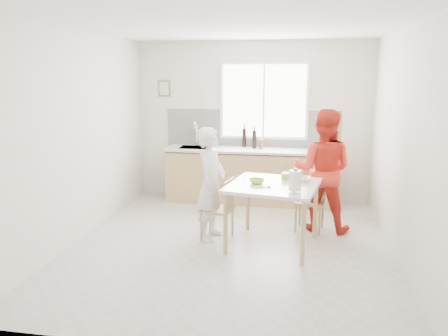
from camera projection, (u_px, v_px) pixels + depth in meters
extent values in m
plane|color=#B7B7B2|center=(231.00, 244.00, 5.63)|extent=(4.50, 4.50, 0.00)
plane|color=silver|center=(252.00, 121.00, 7.51)|extent=(4.00, 0.00, 4.00)
plane|color=silver|center=(184.00, 186.00, 3.18)|extent=(4.00, 0.00, 4.00)
plane|color=silver|center=(80.00, 137.00, 5.68)|extent=(0.00, 4.50, 4.50)
plane|color=silver|center=(404.00, 145.00, 5.01)|extent=(0.00, 4.50, 4.50)
plane|color=white|center=(232.00, 25.00, 5.06)|extent=(4.50, 4.50, 0.00)
cube|color=white|center=(264.00, 101.00, 7.39)|extent=(1.50, 0.03, 1.30)
cube|color=white|center=(264.00, 101.00, 7.37)|extent=(1.40, 0.02, 1.20)
cube|color=white|center=(264.00, 101.00, 7.36)|extent=(0.03, 0.03, 1.20)
cube|color=white|center=(252.00, 129.00, 7.52)|extent=(3.00, 0.02, 0.65)
cube|color=#49873D|center=(164.00, 88.00, 7.64)|extent=(0.22, 0.02, 0.28)
cube|color=beige|center=(164.00, 88.00, 7.63)|extent=(0.16, 0.01, 0.22)
cube|color=tan|center=(249.00, 177.00, 7.41)|extent=(2.80, 0.60, 0.86)
cube|color=#3F3326|center=(249.00, 199.00, 7.49)|extent=(2.80, 0.54, 0.10)
cube|color=silver|center=(250.00, 150.00, 7.31)|extent=(2.84, 0.64, 0.04)
cube|color=#A5A5AA|center=(195.00, 148.00, 7.47)|extent=(0.50, 0.40, 0.03)
cylinder|color=silver|center=(197.00, 136.00, 7.59)|extent=(0.02, 0.02, 0.36)
torus|color=silver|center=(195.00, 126.00, 7.48)|extent=(0.02, 0.18, 0.18)
cube|color=silver|center=(273.00, 186.00, 5.41)|extent=(1.23, 1.23, 0.04)
cylinder|color=tan|center=(225.00, 225.00, 5.22)|extent=(0.05, 0.05, 0.75)
cylinder|color=tan|center=(248.00, 204.00, 6.08)|extent=(0.05, 0.05, 0.75)
cylinder|color=tan|center=(303.00, 235.00, 4.92)|extent=(0.05, 0.05, 0.75)
cylinder|color=tan|center=(315.00, 211.00, 5.77)|extent=(0.05, 0.05, 0.75)
cube|color=tan|center=(217.00, 209.00, 5.74)|extent=(0.44, 0.44, 0.04)
cube|color=tan|center=(229.00, 195.00, 5.64)|extent=(0.09, 0.36, 0.40)
cylinder|color=tan|center=(210.00, 219.00, 5.99)|extent=(0.03, 0.03, 0.39)
cylinder|color=tan|center=(201.00, 227.00, 5.69)|extent=(0.03, 0.03, 0.39)
cylinder|color=tan|center=(233.00, 222.00, 5.88)|extent=(0.03, 0.03, 0.39)
cylinder|color=tan|center=(224.00, 230.00, 5.58)|extent=(0.03, 0.03, 0.39)
cube|color=tan|center=(310.00, 202.00, 6.07)|extent=(0.44, 0.44, 0.04)
cube|color=tan|center=(312.00, 184.00, 6.18)|extent=(0.36, 0.09, 0.40)
cylinder|color=tan|center=(295.00, 219.00, 6.01)|extent=(0.03, 0.03, 0.39)
cylinder|color=tan|center=(319.00, 221.00, 5.91)|extent=(0.03, 0.03, 0.39)
cylinder|color=tan|center=(300.00, 212.00, 6.32)|extent=(0.03, 0.03, 0.39)
cylinder|color=tan|center=(323.00, 214.00, 6.21)|extent=(0.03, 0.03, 0.39)
imported|color=white|center=(211.00, 184.00, 5.70)|extent=(0.44, 0.60, 1.49)
imported|color=red|center=(322.00, 170.00, 6.01)|extent=(0.92, 0.77, 1.70)
imported|color=#9CD531|center=(257.00, 181.00, 5.42)|extent=(0.21, 0.21, 0.06)
imported|color=white|center=(301.00, 179.00, 5.53)|extent=(0.28, 0.28, 0.06)
cylinder|color=white|center=(295.00, 180.00, 5.01)|extent=(0.15, 0.15, 0.23)
cylinder|color=blue|center=(296.00, 170.00, 4.99)|extent=(0.05, 0.05, 0.03)
torus|color=white|center=(302.00, 179.00, 5.00)|extent=(0.11, 0.04, 0.11)
cube|color=#91BF2C|center=(286.00, 176.00, 5.62)|extent=(0.12, 0.12, 0.09)
cylinder|color=#A5A5AA|center=(263.00, 187.00, 5.23)|extent=(0.16, 0.04, 0.01)
cube|color=#91D831|center=(324.00, 152.00, 7.00)|extent=(0.42, 0.36, 0.01)
cylinder|color=black|center=(244.00, 138.00, 7.45)|extent=(0.07, 0.07, 0.32)
cylinder|color=black|center=(254.00, 139.00, 7.33)|extent=(0.07, 0.07, 0.30)
cylinder|color=brown|center=(261.00, 144.00, 7.30)|extent=(0.06, 0.06, 0.16)
imported|color=#999999|center=(210.00, 141.00, 7.50)|extent=(0.11, 0.11, 0.20)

